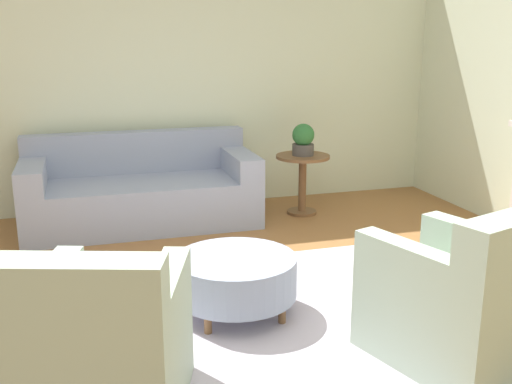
{
  "coord_description": "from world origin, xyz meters",
  "views": [
    {
      "loc": [
        -0.99,
        -3.29,
        1.8
      ],
      "look_at": [
        0.15,
        0.55,
        0.75
      ],
      "focal_mm": 42.0,
      "sensor_mm": 36.0,
      "label": 1
    }
  ],
  "objects": [
    {
      "name": "ground_plane",
      "position": [
        0.0,
        0.0,
        0.0
      ],
      "size": [
        16.0,
        16.0,
        0.0
      ],
      "primitive_type": "plane",
      "color": "#996638"
    },
    {
      "name": "ottoman_table",
      "position": [
        -0.07,
        0.27,
        0.26
      ],
      "size": [
        0.81,
        0.81,
        0.39
      ],
      "color": "#8E99B2",
      "rests_on": "rug"
    },
    {
      "name": "couch",
      "position": [
        -0.46,
        2.46,
        0.31
      ],
      "size": [
        2.21,
        0.98,
        0.86
      ],
      "color": "#8E99B2",
      "rests_on": "ground_plane"
    },
    {
      "name": "rug",
      "position": [
        0.0,
        0.0,
        0.01
      ],
      "size": [
        2.65,
        2.47,
        0.01
      ],
      "color": "#BCB2C1",
      "rests_on": "ground_plane"
    },
    {
      "name": "side_table",
      "position": [
        1.18,
        2.32,
        0.42
      ],
      "size": [
        0.55,
        0.55,
        0.62
      ],
      "color": "brown",
      "rests_on": "ground_plane"
    },
    {
      "name": "armchair_right",
      "position": [
        0.96,
        -0.68,
        0.37
      ],
      "size": [
        0.93,
        1.03,
        0.93
      ],
      "color": "#9EB29E",
      "rests_on": "rug"
    },
    {
      "name": "potted_plant_on_side_table",
      "position": [
        1.18,
        2.32,
        0.78
      ],
      "size": [
        0.22,
        0.22,
        0.32
      ],
      "color": "#4C4742",
      "rests_on": "side_table"
    },
    {
      "name": "armchair_left",
      "position": [
        -0.96,
        -0.68,
        0.37
      ],
      "size": [
        0.93,
        1.03,
        0.93
      ],
      "color": "#9EB29E",
      "rests_on": "rug"
    },
    {
      "name": "wall_back",
      "position": [
        0.0,
        3.05,
        1.4
      ],
      "size": [
        9.98,
        0.12,
        2.8
      ],
      "color": "beige",
      "rests_on": "ground_plane"
    }
  ]
}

